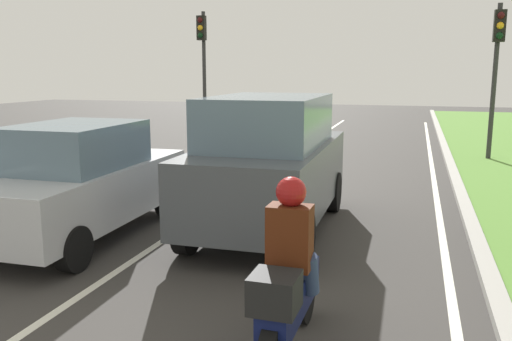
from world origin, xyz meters
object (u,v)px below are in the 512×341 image
Objects in this scene: car_suv_ahead at (270,163)px; traffic_light_overhead_left at (203,53)px; traffic_light_near_right at (497,55)px; rider_person at (291,235)px; motorcycle at (288,301)px; car_sedan_left_lane at (80,181)px.

traffic_light_overhead_left is at bearing 116.54° from car_suv_ahead.
traffic_light_overhead_left is (-10.10, 2.14, 0.20)m from traffic_light_near_right.
traffic_light_overhead_left reaches higher than rider_person.
rider_person is at bearing 89.03° from motorcycle.
car_suv_ahead is 4.16m from motorcycle.
rider_person is at bearing -34.02° from car_sedan_left_lane.
rider_person is 0.25× the size of traffic_light_near_right.
motorcycle is 16.61m from traffic_light_overhead_left.
car_suv_ahead is at bearing -62.81° from traffic_light_overhead_left.
motorcycle is at bearing -65.20° from traffic_light_overhead_left.
car_sedan_left_lane is 0.94× the size of traffic_light_near_right.
motorcycle is 1.63× the size of rider_person.
car_suv_ahead is 1.05× the size of car_sedan_left_lane.
traffic_light_near_right is (3.23, 12.73, 2.57)m from motorcycle.
traffic_light_overhead_left is at bearing 115.84° from rider_person.
rider_person is at bearing -72.77° from car_suv_ahead.
traffic_light_near_right is (4.48, 8.80, 1.97)m from car_suv_ahead.
car_suv_ahead is 4.07m from rider_person.
traffic_light_overhead_left is (-6.87, 14.81, 2.16)m from rider_person.
car_sedan_left_lane is 4.95m from motorcycle.
motorcycle is 13.38m from traffic_light_near_right.
car_suv_ahead reaches higher than rider_person.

